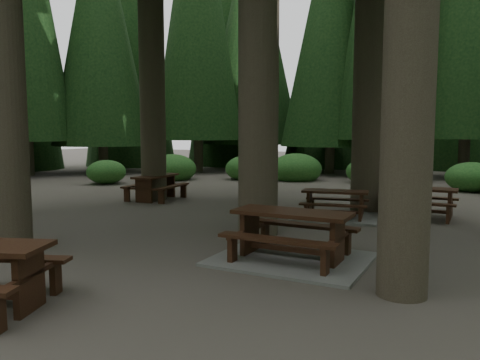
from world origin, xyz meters
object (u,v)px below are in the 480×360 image
at_px(picnic_table_a, 292,243).
at_px(picnic_table_d, 420,198).
at_px(picnic_table_c, 335,209).
at_px(picnic_table_b, 156,183).

xyz_separation_m(picnic_table_a, picnic_table_d, (1.67, 5.23, 0.21)).
xyz_separation_m(picnic_table_a, picnic_table_c, (-0.27, 4.23, -0.07)).
height_order(picnic_table_a, picnic_table_c, picnic_table_a).
bearing_deg(picnic_table_b, picnic_table_a, -133.17).
bearing_deg(picnic_table_a, picnic_table_b, 143.86).
xyz_separation_m(picnic_table_b, picnic_table_c, (5.99, -0.78, -0.30)).
distance_m(picnic_table_a, picnic_table_b, 8.01).
relative_size(picnic_table_a, picnic_table_c, 1.14).
bearing_deg(picnic_table_b, picnic_table_d, -92.87).
distance_m(picnic_table_b, picnic_table_d, 7.93).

